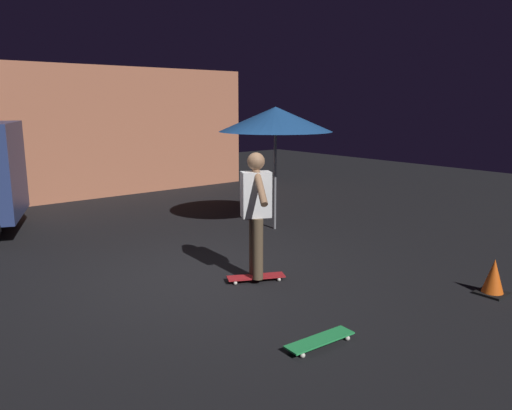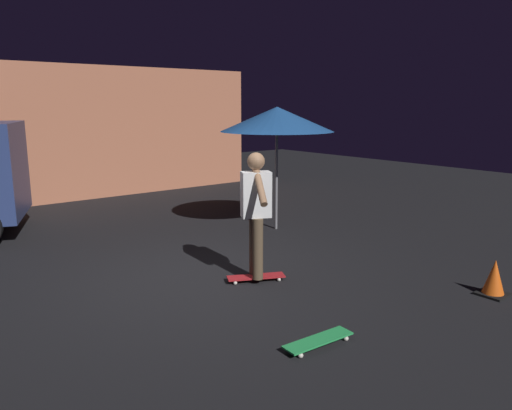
% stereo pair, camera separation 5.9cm
% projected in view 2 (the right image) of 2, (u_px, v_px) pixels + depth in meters
% --- Properties ---
extents(ground_plane, '(28.00, 28.00, 0.00)m').
position_uv_depth(ground_plane, '(196.00, 278.00, 6.85)').
color(ground_plane, black).
extents(low_building, '(12.54, 3.86, 3.29)m').
position_uv_depth(low_building, '(0.00, 132.00, 12.67)').
color(low_building, '#B76B4C').
rests_on(low_building, ground_plane).
extents(patio_umbrella, '(2.10, 2.10, 2.30)m').
position_uv_depth(patio_umbrella, '(277.00, 119.00, 9.10)').
color(patio_umbrella, slate).
rests_on(patio_umbrella, ground_plane).
extents(skateboard_ridden, '(0.79, 0.53, 0.07)m').
position_uv_depth(skateboard_ridden, '(256.00, 277.00, 6.71)').
color(skateboard_ridden, '#AD1E23').
rests_on(skateboard_ridden, ground_plane).
extents(skateboard_spare, '(0.79, 0.26, 0.07)m').
position_uv_depth(skateboard_spare, '(318.00, 341.00, 4.91)').
color(skateboard_spare, green).
rests_on(skateboard_spare, ground_plane).
extents(skater, '(0.52, 0.92, 1.67)m').
position_uv_depth(skater, '(256.00, 206.00, 6.51)').
color(skater, brown).
rests_on(skater, skateboard_ridden).
extents(traffic_cone, '(0.34, 0.34, 0.46)m').
position_uv_depth(traffic_cone, '(494.00, 279.00, 6.18)').
color(traffic_cone, black).
rests_on(traffic_cone, ground_plane).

